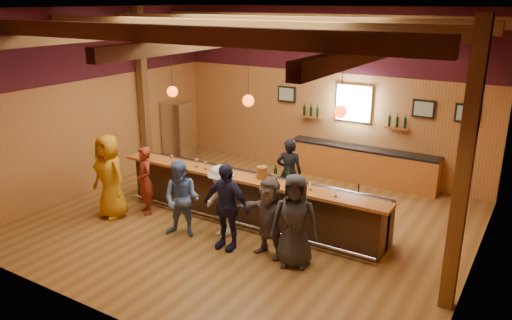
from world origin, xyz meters
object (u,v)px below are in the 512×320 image
at_px(customer_redvest, 145,181).
at_px(bartender, 289,173).
at_px(customer_denim, 182,199).
at_px(stainless_fridge, 178,132).
at_px(back_bar_cabinet, 361,165).
at_px(bar_counter, 253,198).
at_px(customer_dark, 295,221).
at_px(customer_white, 221,201).
at_px(ice_bucket, 262,172).
at_px(customer_navy, 226,206).
at_px(customer_orange, 110,176).
at_px(customer_brown, 269,217).
at_px(bottle_a, 275,174).

xyz_separation_m(customer_redvest, bartender, (2.55, 2.08, 0.04)).
relative_size(customer_redvest, customer_denim, 0.97).
distance_m(stainless_fridge, customer_redvest, 3.85).
xyz_separation_m(back_bar_cabinet, bartender, (-0.90, -2.42, 0.34)).
bearing_deg(back_bar_cabinet, bar_counter, -108.34).
xyz_separation_m(bar_counter, customer_dark, (1.65, -1.26, 0.35)).
bearing_deg(customer_white, stainless_fridge, 162.38).
bearing_deg(ice_bucket, customer_white, -120.88).
height_order(stainless_fridge, customer_navy, stainless_fridge).
xyz_separation_m(customer_denim, ice_bucket, (1.17, 1.19, 0.43)).
xyz_separation_m(customer_orange, customer_brown, (3.90, 0.27, -0.17)).
xyz_separation_m(customer_dark, bartender, (-1.38, 2.41, -0.06)).
relative_size(customer_orange, bottle_a, 5.70).
distance_m(customer_dark, ice_bucket, 1.73).
distance_m(customer_orange, customer_navy, 3.04).
bearing_deg(back_bar_cabinet, customer_denim, -112.13).
bearing_deg(customer_dark, customer_navy, 163.21).
xyz_separation_m(customer_redvest, customer_brown, (3.36, -0.25, -0.00)).
bearing_deg(ice_bucket, customer_denim, -134.57).
height_order(customer_white, ice_bucket, customer_white).
bearing_deg(customer_dark, stainless_fridge, 126.65).
bearing_deg(customer_dark, ice_bucket, 120.59).
height_order(customer_redvest, bottle_a, customer_redvest).
distance_m(customer_redvest, customer_brown, 3.37).
relative_size(stainless_fridge, customer_dark, 1.03).
height_order(customer_denim, customer_navy, customer_navy).
bearing_deg(ice_bucket, bottle_a, 6.03).
bearing_deg(bartender, customer_white, 56.32).
xyz_separation_m(customer_orange, customer_redvest, (0.54, 0.53, -0.17)).
relative_size(customer_white, customer_brown, 0.98).
relative_size(customer_brown, ice_bucket, 6.22).
xyz_separation_m(bar_counter, customer_brown, (1.09, -1.19, 0.26)).
relative_size(back_bar_cabinet, customer_redvest, 2.56).
relative_size(bar_counter, bottle_a, 18.94).
relative_size(customer_white, bartender, 0.94).
distance_m(stainless_fridge, bottle_a, 5.45).
height_order(customer_navy, ice_bucket, customer_navy).
distance_m(back_bar_cabinet, customer_redvest, 5.68).
distance_m(bar_counter, back_bar_cabinet, 3.76).
bearing_deg(customer_orange, customer_brown, 10.54).
bearing_deg(customer_dark, bar_counter, 122.09).
height_order(customer_redvest, customer_brown, same).
height_order(customer_redvest, customer_white, customer_redvest).
bearing_deg(bottle_a, customer_orange, -159.58).
relative_size(stainless_fridge, customer_brown, 1.15).
height_order(customer_denim, ice_bucket, customer_denim).
xyz_separation_m(customer_redvest, customer_denim, (1.44, -0.46, 0.02)).
height_order(bar_counter, customer_orange, customer_orange).
relative_size(bar_counter, customer_denim, 3.92).
distance_m(stainless_fridge, bartender, 4.59).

